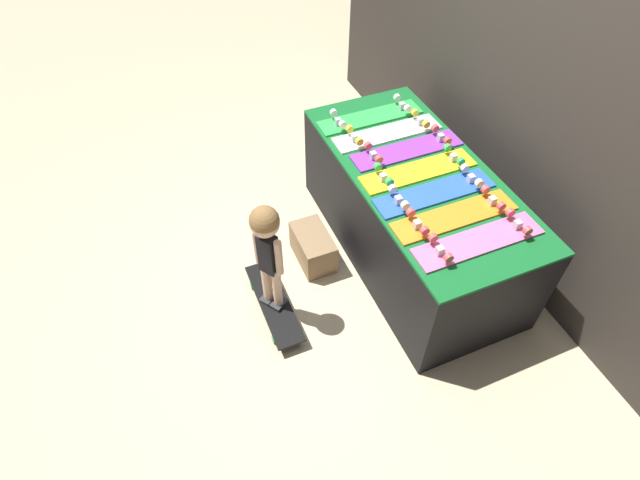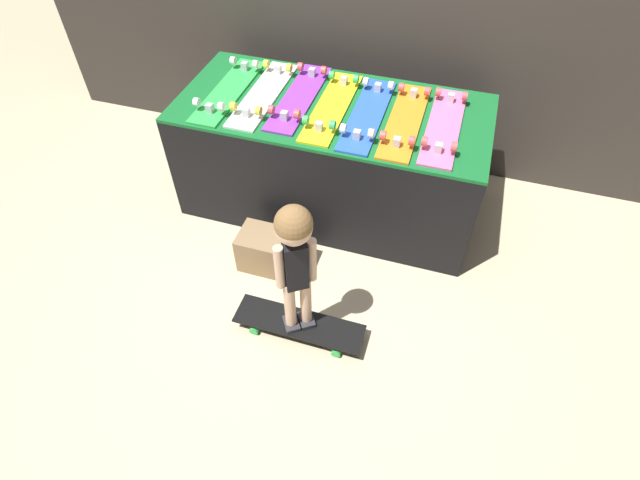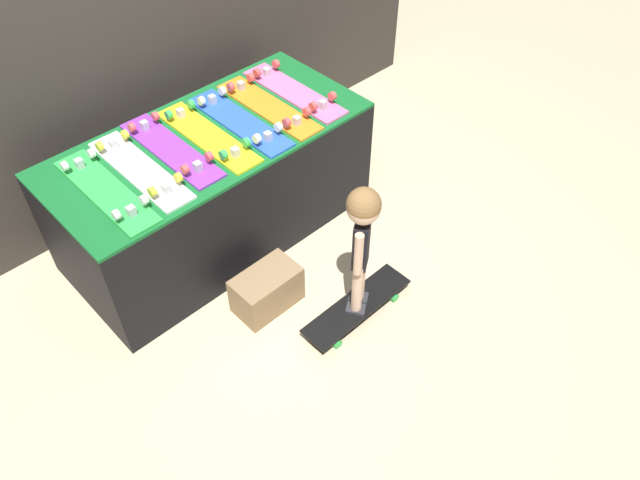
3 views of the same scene
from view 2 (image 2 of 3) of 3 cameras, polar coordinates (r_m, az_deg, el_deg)
The scene contains 12 objects.
ground_plane at distance 3.26m, azimuth -1.42°, elevation -1.42°, with size 16.00×16.00×0.00m, color beige.
display_rack at distance 3.36m, azimuth 1.32°, elevation 9.42°, with size 1.92×0.89×0.77m.
skateboard_green_on_rack at distance 3.33m, azimuth -10.40°, elevation 16.59°, with size 0.19×0.80×0.09m.
skateboard_white_on_rack at distance 3.26m, azimuth -6.50°, elevation 16.35°, with size 0.19×0.80×0.09m.
skateboard_purple_on_rack at distance 3.21m, azimuth -2.40°, elevation 16.12°, with size 0.19×0.80×0.09m.
skateboard_yellow_on_rack at distance 3.12m, azimuth 1.39°, elevation 15.11°, with size 0.19×0.80×0.09m.
skateboard_blue_on_rack at distance 3.07m, azimuth 5.48°, elevation 14.25°, with size 0.19×0.80×0.09m.
skateboard_orange_on_rack at distance 3.04m, azimuth 9.71°, elevation 13.43°, with size 0.19×0.80×0.09m.
skateboard_pink_on_rack at distance 3.04m, azimuth 14.01°, elevation 12.67°, with size 0.19×0.80×0.09m.
skateboard_on_floor at distance 2.83m, azimuth -2.41°, elevation -9.62°, with size 0.73×0.19×0.09m.
child at distance 2.33m, azimuth -2.88°, elevation -1.14°, with size 0.20×0.18×0.88m.
storage_box at distance 3.11m, azimuth -5.59°, elevation -1.29°, with size 0.39×0.23×0.26m.
Camera 2 is at (0.72, -2.03, 2.45)m, focal length 28.00 mm.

